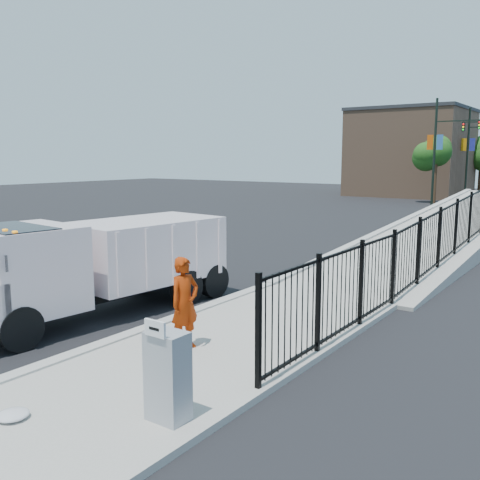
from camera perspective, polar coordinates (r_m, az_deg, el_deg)
The scene contains 14 objects.
ground at distance 12.26m, azimuth -6.89°, elevation -8.79°, with size 120.00×120.00×0.00m, color black.
sidewalk at distance 9.63m, azimuth -6.38°, elevation -13.42°, with size 3.55×12.00×0.12m, color #9E998E.
curb at distance 10.92m, azimuth -14.09°, elevation -10.79°, with size 0.30×12.00×0.16m, color #ADAAA3.
ramp at distance 25.56m, azimuth 21.91°, elevation -0.13°, with size 3.95×24.00×1.70m, color #9E998E.
iron_fence at distance 21.26m, azimuth 23.23°, elevation 0.55°, with size 0.10×28.00×1.80m, color black.
truck at distance 12.92m, azimuth -15.23°, elevation -2.17°, with size 2.84×6.95×2.32m.
worker at distance 10.12m, azimuth -5.93°, elevation -6.71°, with size 0.64×0.42×1.75m, color #962805.
utility_cabinet at distance 7.57m, azimuth -7.71°, elevation -14.20°, with size 0.55×0.40×1.25m, color gray.
arrow_sign at distance 7.17m, azimuth -9.05°, elevation -9.31°, with size 0.35×0.04×0.22m, color white.
debris at distance 8.38m, azimuth -23.09°, elevation -16.76°, with size 0.45×0.45×0.11m, color silver.
light_pole_0 at distance 42.87m, azimuth 20.44°, elevation 9.18°, with size 3.78×0.22×8.00m.
light_pole_2 at distance 52.12m, azimuth 23.45°, elevation 8.85°, with size 3.78×0.22×8.00m.
tree_0 at distance 45.69m, azimuth 20.15°, elevation 8.60°, with size 2.45×2.45×5.22m.
building at distance 55.27m, azimuth 17.76°, elevation 8.73°, with size 10.00×10.00×8.00m, color #8C664C.
Camera 1 is at (7.90, -8.62, 3.70)m, focal length 40.00 mm.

